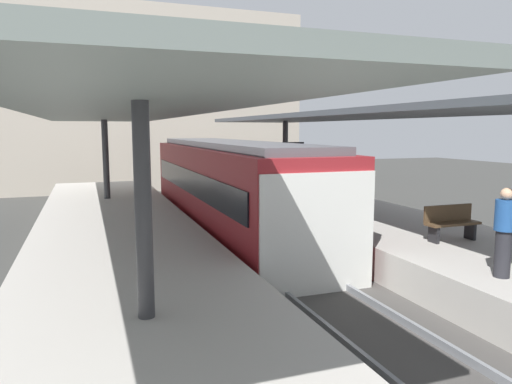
# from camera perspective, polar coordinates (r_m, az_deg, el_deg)

# --- Properties ---
(ground_plane) EXTENTS (80.00, 80.00, 0.00)m
(ground_plane) POSITION_cam_1_polar(r_m,az_deg,el_deg) (12.93, 1.50, -8.99)
(ground_plane) COLOR #383835
(platform_left) EXTENTS (4.40, 28.00, 1.00)m
(platform_left) POSITION_cam_1_polar(r_m,az_deg,el_deg) (11.99, -15.83, -8.12)
(platform_left) COLOR #ADA8A0
(platform_left) RESTS_ON ground_plane
(platform_right) EXTENTS (4.40, 28.00, 1.00)m
(platform_right) POSITION_cam_1_polar(r_m,az_deg,el_deg) (14.58, 15.62, -5.34)
(platform_right) COLOR #ADA8A0
(platform_right) RESTS_ON ground_plane
(track_ballast) EXTENTS (3.20, 28.00, 0.20)m
(track_ballast) POSITION_cam_1_polar(r_m,az_deg,el_deg) (12.90, 1.50, -8.57)
(track_ballast) COLOR #423F3D
(track_ballast) RESTS_ON ground_plane
(rail_near_side) EXTENTS (0.08, 28.00, 0.14)m
(rail_near_side) POSITION_cam_1_polar(r_m,az_deg,el_deg) (12.62, -1.57, -8.13)
(rail_near_side) COLOR slate
(rail_near_side) RESTS_ON track_ballast
(rail_far_side) EXTENTS (0.08, 28.00, 0.14)m
(rail_far_side) POSITION_cam_1_polar(r_m,az_deg,el_deg) (13.13, 4.46, -7.53)
(rail_far_side) COLOR slate
(rail_far_side) RESTS_ON track_ballast
(commuter_train) EXTENTS (2.78, 12.97, 3.10)m
(commuter_train) POSITION_cam_1_polar(r_m,az_deg,el_deg) (15.90, -3.17, 0.47)
(commuter_train) COLOR maroon
(commuter_train) RESTS_ON track_ballast
(canopy_left) EXTENTS (4.18, 21.00, 3.23)m
(canopy_left) POSITION_cam_1_polar(r_m,az_deg,el_deg) (12.97, -16.86, 9.13)
(canopy_left) COLOR #333335
(canopy_left) RESTS_ON platform_left
(canopy_right) EXTENTS (4.18, 21.00, 3.22)m
(canopy_right) POSITION_cam_1_polar(r_m,az_deg,el_deg) (15.39, 13.05, 8.93)
(canopy_right) COLOR #333335
(canopy_right) RESTS_ON platform_right
(platform_bench) EXTENTS (1.40, 0.41, 0.86)m
(platform_bench) POSITION_cam_1_polar(r_m,az_deg,el_deg) (12.39, 22.48, -3.33)
(platform_bench) COLOR black
(platform_bench) RESTS_ON platform_right
(platform_sign) EXTENTS (0.90, 0.08, 2.21)m
(platform_sign) POSITION_cam_1_polar(r_m,az_deg,el_deg) (18.34, 4.48, 4.21)
(platform_sign) COLOR #262628
(platform_sign) RESTS_ON platform_right
(litter_bin) EXTENTS (0.44, 0.44, 0.80)m
(litter_bin) POSITION_cam_1_polar(r_m,az_deg,el_deg) (19.10, 11.10, 0.54)
(litter_bin) COLOR #2D2D30
(litter_bin) RESTS_ON platform_right
(passenger_near_bench) EXTENTS (0.36, 0.36, 1.65)m
(passenger_near_bench) POSITION_cam_1_polar(r_m,az_deg,el_deg) (9.65, 27.82, -4.22)
(passenger_near_bench) COLOR #232328
(passenger_near_bench) RESTS_ON platform_right
(passenger_mid_platform) EXTENTS (0.36, 0.36, 1.64)m
(passenger_mid_platform) POSITION_cam_1_polar(r_m,az_deg,el_deg) (19.45, 3.50, 2.12)
(passenger_mid_platform) COLOR #386B3D
(passenger_mid_platform) RESTS_ON platform_right
(station_building_backdrop) EXTENTS (18.00, 6.00, 11.00)m
(station_building_backdrop) POSITION_cam_1_polar(r_m,az_deg,el_deg) (31.89, -12.20, 10.62)
(station_building_backdrop) COLOR #A89E8E
(station_building_backdrop) RESTS_ON ground_plane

